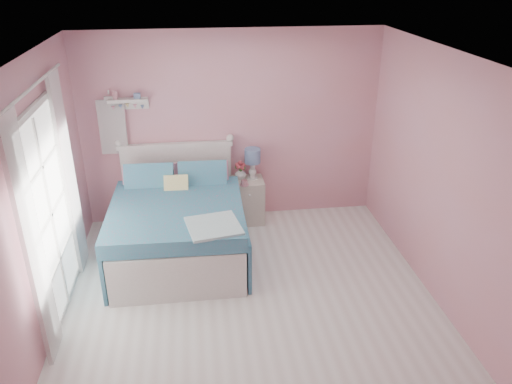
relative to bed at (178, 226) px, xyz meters
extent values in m
plane|color=silver|center=(0.77, -1.26, -0.40)|extent=(4.50, 4.50, 0.00)
plane|color=#CE8287|center=(0.77, 0.99, 0.90)|extent=(4.00, 0.00, 4.00)
plane|color=#CE8287|center=(0.77, -3.51, 0.90)|extent=(4.00, 0.00, 4.00)
plane|color=#CE8287|center=(-1.23, -1.26, 0.90)|extent=(0.00, 4.50, 4.50)
plane|color=#CE8287|center=(2.77, -1.26, 0.90)|extent=(0.00, 4.50, 4.50)
plane|color=white|center=(0.77, -1.26, 2.20)|extent=(4.50, 4.50, 0.00)
cube|color=silver|center=(0.00, -0.03, -0.19)|extent=(1.49, 1.93, 0.41)
cube|color=silver|center=(0.00, -0.03, 0.10)|extent=(1.42, 1.87, 0.16)
cube|color=silver|center=(0.00, 0.93, 0.14)|extent=(1.48, 0.07, 1.08)
cube|color=silver|center=(0.00, 0.93, 0.72)|extent=(1.54, 0.09, 0.06)
cube|color=silver|center=(0.00, -0.97, -0.12)|extent=(1.48, 0.06, 0.56)
cube|color=teal|center=(0.00, -0.18, 0.27)|extent=(1.60, 1.68, 0.18)
cube|color=pink|center=(-0.34, 0.61, 0.38)|extent=(0.69, 0.29, 0.43)
cube|color=pink|center=(0.34, 0.61, 0.38)|extent=(0.69, 0.29, 0.43)
cube|color=#CCBC59|center=(0.00, 0.33, 0.38)|extent=(0.31, 0.23, 0.31)
cube|color=beige|center=(0.95, 0.76, -0.08)|extent=(0.43, 0.41, 0.63)
cube|color=silver|center=(0.95, 0.57, 0.10)|extent=(0.37, 0.02, 0.16)
sphere|color=white|center=(0.95, 0.55, 0.10)|extent=(0.03, 0.03, 0.03)
cylinder|color=white|center=(1.03, 0.80, 0.24)|extent=(0.14, 0.14, 0.02)
cylinder|color=white|center=(1.03, 0.80, 0.36)|extent=(0.07, 0.07, 0.24)
cylinder|color=#637BA5|center=(1.03, 0.80, 0.57)|extent=(0.22, 0.22, 0.20)
imported|color=silver|center=(0.86, 0.82, 0.31)|extent=(0.20, 0.20, 0.16)
imported|color=#D38D99|center=(0.89, 0.59, 0.27)|extent=(0.11, 0.11, 0.07)
sphere|color=#C2424D|center=(0.86, 0.82, 0.47)|extent=(0.06, 0.06, 0.06)
sphere|color=#C2424D|center=(0.90, 0.84, 0.43)|extent=(0.06, 0.06, 0.06)
sphere|color=#C2424D|center=(0.82, 0.83, 0.44)|extent=(0.06, 0.06, 0.06)
sphere|color=#C2424D|center=(0.88, 0.79, 0.41)|extent=(0.06, 0.06, 0.06)
sphere|color=#C2424D|center=(0.83, 0.80, 0.42)|extent=(0.06, 0.06, 0.06)
cube|color=silver|center=(-0.55, 0.91, 1.35)|extent=(0.50, 0.14, 0.04)
cube|color=silver|center=(-0.55, 0.97, 1.28)|extent=(0.50, 0.03, 0.12)
cylinder|color=#D18C99|center=(-0.70, 0.91, 1.42)|extent=(0.06, 0.06, 0.10)
cube|color=#637BA5|center=(-0.43, 0.91, 1.40)|extent=(0.08, 0.06, 0.07)
cube|color=white|center=(-0.78, 0.92, 1.00)|extent=(0.34, 0.03, 0.72)
cube|color=silver|center=(-1.20, -0.86, 1.73)|extent=(0.04, 1.32, 0.06)
cube|color=silver|center=(-1.20, -0.86, -0.37)|extent=(0.04, 1.32, 0.06)
cube|color=silver|center=(-1.20, -1.49, 0.65)|extent=(0.04, 0.06, 2.10)
cube|color=silver|center=(-1.20, -0.23, 0.65)|extent=(0.04, 0.06, 2.10)
cube|color=white|center=(-1.20, -0.86, 0.68)|extent=(0.02, 1.20, 2.04)
cube|color=white|center=(-1.15, -1.60, 0.78)|extent=(0.04, 0.40, 2.32)
cube|color=white|center=(-1.15, -0.11, 0.78)|extent=(0.04, 0.40, 2.32)
camera|label=1|loc=(0.26, -5.45, 2.99)|focal=35.00mm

